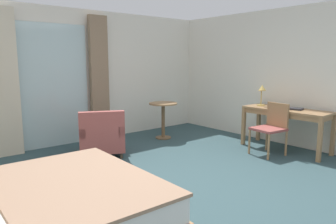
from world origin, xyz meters
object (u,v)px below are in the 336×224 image
at_px(armchair_by_window, 102,137).
at_px(round_cafe_table, 163,113).
at_px(bed, 30,219).
at_px(desk_chair, 272,126).
at_px(desk_lamp, 262,90).
at_px(closed_book, 293,109).
at_px(writing_desk, 286,114).

distance_m(armchair_by_window, round_cafe_table, 1.57).
relative_size(bed, desk_chair, 2.33).
bearing_deg(desk_lamp, armchair_by_window, 153.95).
height_order(desk_lamp, round_cafe_table, desk_lamp).
height_order(closed_book, armchair_by_window, armchair_by_window).
relative_size(writing_desk, desk_lamp, 3.60).
height_order(writing_desk, desk_chair, desk_chair).
distance_m(desk_chair, armchair_by_window, 2.85).
bearing_deg(desk_chair, closed_book, -14.76).
xyz_separation_m(desk_chair, round_cafe_table, (-0.70, 2.03, 0.03)).
xyz_separation_m(desk_lamp, closed_book, (0.07, -0.59, -0.28)).
height_order(bed, writing_desk, bed).
relative_size(desk_lamp, armchair_by_window, 0.42).
relative_size(writing_desk, closed_book, 4.80).
bearing_deg(armchair_by_window, closed_book, -34.87).
height_order(desk_lamp, closed_book, desk_lamp).
xyz_separation_m(desk_chair, desk_lamp, (0.38, 0.47, 0.54)).
relative_size(bed, closed_book, 6.48).
bearing_deg(round_cafe_table, desk_lamp, -55.18).
xyz_separation_m(desk_lamp, armchair_by_window, (-2.61, 1.28, -0.71)).
height_order(bed, desk_chair, bed).
bearing_deg(desk_chair, round_cafe_table, 109.13).
xyz_separation_m(closed_book, armchair_by_window, (-2.68, 1.87, -0.43)).
distance_m(desk_chair, desk_lamp, 0.81).
bearing_deg(desk_lamp, writing_desk, -84.74).
height_order(bed, closed_book, bed).
xyz_separation_m(bed, desk_chair, (3.99, 0.31, 0.21)).
bearing_deg(closed_book, bed, 169.90).
bearing_deg(desk_chair, desk_lamp, 51.42).
xyz_separation_m(writing_desk, round_cafe_table, (-1.13, 2.04, -0.12)).
bearing_deg(closed_book, armchair_by_window, 132.60).
relative_size(writing_desk, round_cafe_table, 2.05).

